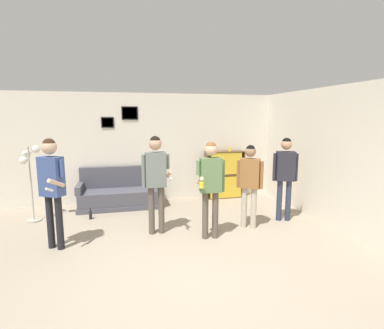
# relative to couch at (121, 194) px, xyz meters

# --- Properties ---
(ground_plane) EXTENTS (20.00, 20.00, 0.00)m
(ground_plane) POSITION_rel_couch_xyz_m (0.79, -3.66, -0.30)
(ground_plane) COLOR gray
(wall_back) EXTENTS (8.74, 0.08, 2.70)m
(wall_back) POSITION_rel_couch_xyz_m (0.78, 0.41, 1.05)
(wall_back) COLOR silver
(wall_back) RESTS_ON ground_plane
(wall_right) EXTENTS (0.06, 6.44, 2.70)m
(wall_right) POSITION_rel_couch_xyz_m (3.99, -1.64, 1.05)
(wall_right) COLOR silver
(wall_right) RESTS_ON ground_plane
(couch) EXTENTS (1.93, 0.80, 0.93)m
(couch) POSITION_rel_couch_xyz_m (0.00, 0.00, 0.00)
(couch) COLOR #4C4C56
(couch) RESTS_ON ground_plane
(bookshelf) EXTENTS (1.03, 0.30, 1.24)m
(bookshelf) POSITION_rel_couch_xyz_m (2.68, 0.19, 0.32)
(bookshelf) COLOR brown
(bookshelf) RESTS_ON ground_plane
(floor_lamp) EXTENTS (0.37, 0.40, 1.56)m
(floor_lamp) POSITION_rel_couch_xyz_m (-1.75, -0.63, 0.83)
(floor_lamp) COLOR #ADA89E
(floor_lamp) RESTS_ON ground_plane
(person_player_foreground_left) EXTENTS (0.44, 0.61, 1.80)m
(person_player_foreground_left) POSITION_rel_couch_xyz_m (-1.04, -2.13, 0.82)
(person_player_foreground_left) COLOR black
(person_player_foreground_left) RESTS_ON ground_plane
(person_player_foreground_center) EXTENTS (0.50, 0.48, 1.79)m
(person_player_foreground_center) POSITION_rel_couch_xyz_m (0.64, -1.87, 0.82)
(person_player_foreground_center) COLOR brown
(person_player_foreground_center) RESTS_ON ground_plane
(person_watcher_holding_cup) EXTENTS (0.52, 0.41, 1.71)m
(person_watcher_holding_cup) POSITION_rel_couch_xyz_m (1.53, -2.31, 0.75)
(person_watcher_holding_cup) COLOR brown
(person_watcher_holding_cup) RESTS_ON ground_plane
(person_spectator_near_bookshelf) EXTENTS (0.44, 0.36, 1.61)m
(person_spectator_near_bookshelf) POSITION_rel_couch_xyz_m (2.40, -1.99, 0.68)
(person_spectator_near_bookshelf) COLOR #B7AD99
(person_spectator_near_bookshelf) RESTS_ON ground_plane
(person_spectator_far_right) EXTENTS (0.48, 0.30, 1.71)m
(person_spectator_far_right) POSITION_rel_couch_xyz_m (3.27, -1.78, 0.76)
(person_spectator_far_right) COLOR #2D334C
(person_spectator_far_right) RESTS_ON ground_plane
(bottle_on_floor) EXTENTS (0.06, 0.06, 0.24)m
(bottle_on_floor) POSITION_rel_couch_xyz_m (-0.62, -0.78, -0.21)
(bottle_on_floor) COLOR black
(bottle_on_floor) RESTS_ON ground_plane
(drinking_cup) EXTENTS (0.08, 0.08, 0.09)m
(drinking_cup) POSITION_rel_couch_xyz_m (2.82, 0.19, 0.99)
(drinking_cup) COLOR yellow
(drinking_cup) RESTS_ON bookshelf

